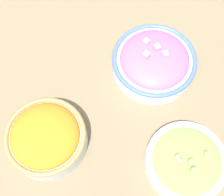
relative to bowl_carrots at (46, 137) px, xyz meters
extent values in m
plane|color=#75664C|center=(-0.13, -0.12, -0.04)|extent=(3.00, 3.00, 0.00)
cylinder|color=#B2C1CC|center=(0.00, 0.00, -0.01)|extent=(0.18, 0.18, 0.05)
torus|color=#997A4C|center=(0.00, 0.00, 0.01)|extent=(0.18, 0.18, 0.01)
ellipsoid|color=orange|center=(0.00, 0.00, 0.01)|extent=(0.15, 0.15, 0.06)
cylinder|color=silver|center=(-0.22, -0.24, -0.02)|extent=(0.21, 0.21, 0.04)
torus|color=#4766B7|center=(-0.22, -0.24, 0.01)|extent=(0.21, 0.21, 0.01)
ellipsoid|color=#9E5B8E|center=(-0.22, -0.24, 0.01)|extent=(0.17, 0.17, 0.05)
cube|color=#C699C1|center=(-0.22, -0.25, 0.04)|extent=(0.02, 0.02, 0.01)
cube|color=#C699C1|center=(-0.19, -0.26, 0.03)|extent=(0.02, 0.02, 0.01)
cube|color=#C699C1|center=(-0.19, -0.23, 0.04)|extent=(0.02, 0.02, 0.01)
cube|color=#C699C1|center=(-0.24, -0.24, 0.04)|extent=(0.02, 0.02, 0.01)
cylinder|color=white|center=(-0.31, 0.00, -0.02)|extent=(0.18, 0.18, 0.03)
torus|color=silver|center=(-0.31, 0.00, 0.00)|extent=(0.18, 0.18, 0.01)
ellipsoid|color=#7ABC4C|center=(-0.31, 0.00, 0.00)|extent=(0.15, 0.15, 0.02)
ellipsoid|color=#99D166|center=(-0.32, 0.00, 0.01)|extent=(0.02, 0.02, 0.01)
ellipsoid|color=#99D166|center=(-0.30, 0.01, 0.01)|extent=(0.02, 0.02, 0.01)
ellipsoid|color=#99D166|center=(-0.35, -0.02, 0.01)|extent=(0.02, 0.02, 0.01)
ellipsoid|color=#99D166|center=(-0.29, 0.00, 0.01)|extent=(0.01, 0.02, 0.01)
ellipsoid|color=#99D166|center=(-0.33, 0.02, 0.01)|extent=(0.02, 0.02, 0.01)
camera|label=1|loc=(-0.18, 0.18, 0.67)|focal=50.00mm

